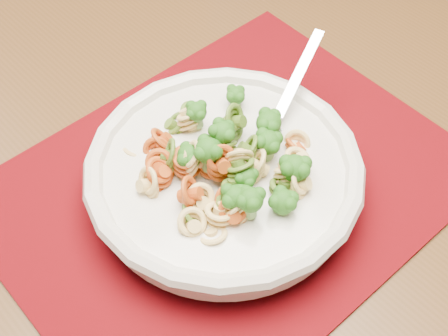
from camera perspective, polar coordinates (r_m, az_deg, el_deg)
dining_table at (r=0.80m, az=-7.03°, el=-1.96°), size 1.44×1.04×0.78m
placemat at (r=0.66m, az=0.35°, el=-1.62°), size 0.51×0.42×0.00m
pasta_bowl at (r=0.62m, az=0.00°, el=-0.50°), size 0.28×0.28×0.05m
pasta_broccoli_heap at (r=0.61m, az=0.00°, el=0.35°), size 0.24×0.24×0.06m
fork at (r=0.64m, az=4.03°, el=2.83°), size 0.17×0.11×0.08m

